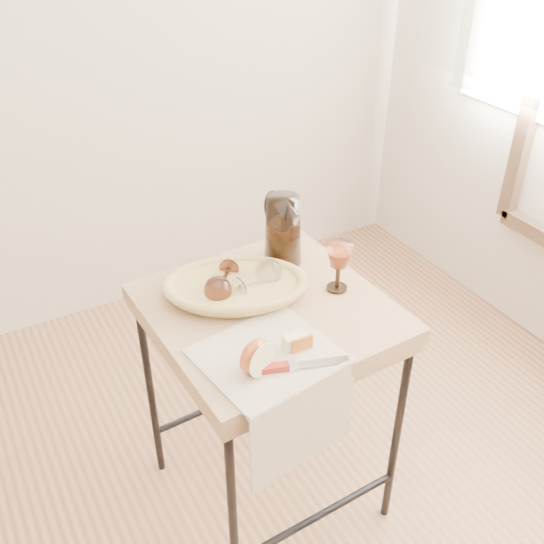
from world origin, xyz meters
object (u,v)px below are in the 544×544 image
goblet_lying_b (256,279)px  table_knife (296,364)px  wine_goblet (338,267)px  goblet_lying_a (223,280)px  tea_towel (267,355)px  side_table (269,408)px  pitcher (283,230)px  bread_basket (236,288)px  apple_half (255,356)px

goblet_lying_b → table_knife: goblet_lying_b is taller
goblet_lying_b → wine_goblet: bearing=-37.0°
goblet_lying_a → goblet_lying_b: 0.09m
wine_goblet → tea_towel: bearing=-153.7°
side_table → wine_goblet: 0.50m
side_table → pitcher: (0.14, 0.17, 0.49)m
side_table → goblet_lying_a: size_ratio=6.23×
side_table → table_knife: (-0.06, -0.25, 0.40)m
tea_towel → pitcher: size_ratio=1.23×
table_knife → pitcher: bearing=81.5°
tea_towel → goblet_lying_b: (0.10, 0.24, 0.05)m
bread_basket → goblet_lying_a: size_ratio=2.83×
tea_towel → goblet_lying_b: 0.26m
side_table → bread_basket: 0.42m
side_table → goblet_lying_b: 0.44m
wine_goblet → table_knife: (-0.27, -0.22, -0.06)m
side_table → tea_towel: size_ratio=2.47×
side_table → tea_towel: (-0.10, -0.17, 0.38)m
side_table → apple_half: size_ratio=8.31×
goblet_lying_a → wine_goblet: size_ratio=0.84×
tea_towel → pitcher: (0.24, 0.34, 0.10)m
bread_basket → pitcher: 0.23m
pitcher → wine_goblet: bearing=-81.1°
side_table → goblet_lying_a: goblet_lying_a is taller
goblet_lying_b → side_table: bearing=-102.6°
pitcher → tea_towel: bearing=-133.8°
goblet_lying_a → pitcher: (0.23, 0.07, 0.06)m
side_table → pitcher: 0.53m
wine_goblet → goblet_lying_a: bearing=156.4°
tea_towel → pitcher: 0.43m
goblet_lying_a → apple_half: 0.32m
bread_basket → table_knife: bread_basket is taller
side_table → apple_half: apple_half is taller
side_table → wine_goblet: size_ratio=5.24×
tea_towel → pitcher: pitcher is taller
tea_towel → goblet_lying_b: bearing=59.3°
bread_basket → goblet_lying_b: size_ratio=2.87×
apple_half → table_knife: (0.09, -0.04, -0.03)m
side_table → pitcher: size_ratio=3.04×
goblet_lying_a → table_knife: goblet_lying_a is taller
tea_towel → table_knife: bearing=-71.7°
bread_basket → wine_goblet: wine_goblet is taller
goblet_lying_b → table_knife: bearing=-114.9°
side_table → bread_basket: bread_basket is taller
side_table → bread_basket: size_ratio=2.20×
goblet_lying_a → goblet_lying_b: bearing=108.5°
bread_basket → goblet_lying_b: bearing=2.1°
goblet_lying_a → table_knife: size_ratio=0.53×
goblet_lying_b → bread_basket: bearing=144.9°
side_table → apple_half: bearing=-125.9°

